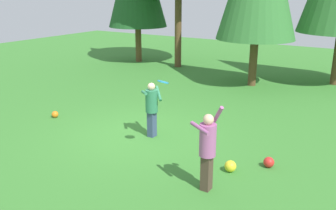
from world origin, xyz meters
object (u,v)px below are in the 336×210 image
ball_yellow (230,166)px  ball_orange (55,114)px  person_thrower (208,146)px  person_catcher (152,105)px  ball_red (269,162)px  frisbee (163,82)px

ball_yellow → ball_orange: bearing=176.2°
ball_orange → person_thrower: bearing=-12.9°
person_catcher → ball_red: 3.48m
person_catcher → ball_yellow: (2.72, -0.79, -0.78)m
person_catcher → ball_red: bearing=41.8°
ball_red → person_thrower: bearing=-115.0°
ball_red → ball_yellow: (-0.67, -0.69, 0.01)m
person_thrower → ball_orange: person_thrower is taller
person_catcher → frisbee: size_ratio=4.38×
person_thrower → ball_red: person_thrower is taller
person_thrower → ball_yellow: person_thrower is taller
ball_orange → person_catcher: bearing=6.0°
person_thrower → ball_red: 2.05m
ball_yellow → ball_orange: ball_yellow is taller
frisbee → person_catcher: bearing=136.5°
person_thrower → frisbee: frisbee is taller
frisbee → ball_orange: 4.94m
person_thrower → ball_yellow: bearing=-69.0°
frisbee → ball_red: frisbee is taller
ball_red → ball_yellow: size_ratio=0.93×
person_thrower → ball_orange: size_ratio=8.50×
ball_orange → frisbee: bearing=-7.2°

